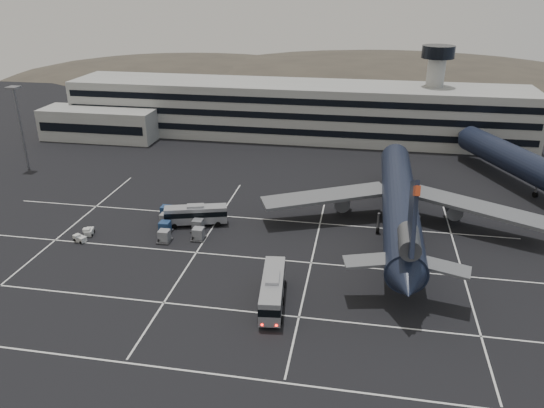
% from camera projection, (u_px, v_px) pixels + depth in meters
% --- Properties ---
extents(ground, '(260.00, 260.00, 0.00)m').
position_uv_depth(ground, '(227.00, 269.00, 77.97)').
color(ground, black).
rests_on(ground, ground).
extents(lane_markings, '(90.00, 55.62, 0.01)m').
position_uv_depth(lane_markings, '(234.00, 267.00, 78.47)').
color(lane_markings, silver).
rests_on(lane_markings, ground).
extents(terminal, '(125.00, 26.00, 24.00)m').
position_uv_depth(terminal, '(284.00, 111.00, 139.98)').
color(terminal, gray).
rests_on(terminal, ground).
extents(hills, '(352.00, 180.00, 44.00)m').
position_uv_depth(hills, '(365.00, 103.00, 233.42)').
color(hills, '#38332B').
rests_on(hills, ground).
extents(lightpole_left, '(2.40, 2.40, 18.28)m').
position_uv_depth(lightpole_left, '(19.00, 117.00, 113.87)').
color(lightpole_left, slate).
rests_on(lightpole_left, ground).
extents(trijet_main, '(47.46, 57.47, 18.08)m').
position_uv_depth(trijet_main, '(400.00, 202.00, 87.53)').
color(trijet_main, black).
rests_on(trijet_main, ground).
extents(trijet_far, '(30.70, 54.74, 18.08)m').
position_uv_depth(trijet_far, '(544.00, 173.00, 100.18)').
color(trijet_far, black).
rests_on(trijet_far, ground).
extents(bus_near, '(4.04, 12.17, 4.22)m').
position_uv_depth(bus_near, '(273.00, 289.00, 68.75)').
color(bus_near, '#A2A4AA').
rests_on(bus_near, ground).
extents(bus_far, '(10.92, 5.37, 3.76)m').
position_uv_depth(bus_far, '(196.00, 214.00, 90.97)').
color(bus_far, '#A2A4AA').
rests_on(bus_far, ground).
extents(tug_a, '(1.79, 2.42, 1.40)m').
position_uv_depth(tug_a, '(89.00, 232.00, 87.93)').
color(tug_a, beige).
rests_on(tug_a, ground).
extents(tug_b, '(2.33, 1.92, 1.30)m').
position_uv_depth(tug_b, '(80.00, 238.00, 85.75)').
color(tug_b, beige).
rests_on(tug_b, ground).
extents(uld_cluster, '(11.10, 12.28, 2.03)m').
position_uv_depth(uld_cluster, '(179.00, 224.00, 89.72)').
color(uld_cluster, '#2D2D30').
rests_on(uld_cluster, ground).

